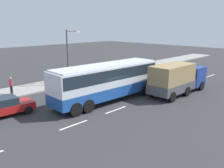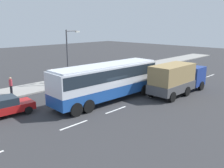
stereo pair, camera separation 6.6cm
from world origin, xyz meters
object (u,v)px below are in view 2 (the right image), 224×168
object	(u,v)px
pedestrian_at_crossing	(11,84)
cargo_truck	(177,78)
car_red_compact	(3,106)
coach_bus	(107,79)
car_black_sedan	(177,72)
street_lamp	(69,53)
pedestrian_near_curb	(52,75)

from	to	relation	value
pedestrian_at_crossing	cargo_truck	bearing A→B (deg)	118.37
car_red_compact	pedestrian_at_crossing	distance (m)	5.85
coach_bus	car_black_sedan	distance (m)	13.28
car_black_sedan	coach_bus	bearing A→B (deg)	-177.84
car_black_sedan	pedestrian_at_crossing	size ratio (longest dim) A/B	2.59
cargo_truck	pedestrian_at_crossing	xyz separation A→B (m)	(-12.08, 11.56, -0.52)
coach_bus	car_red_compact	xyz separation A→B (m)	(-8.23, 3.06, -1.36)
pedestrian_at_crossing	car_black_sedan	bearing A→B (deg)	138.92
car_red_compact	street_lamp	xyz separation A→B (m)	(9.42, 4.28, 3.00)
car_black_sedan	pedestrian_near_curb	world-z (taller)	pedestrian_near_curb
car_red_compact	pedestrian_at_crossing	xyz separation A→B (m)	(2.84, 5.10, 0.36)
pedestrian_near_curb	cargo_truck	bearing A→B (deg)	-72.79
pedestrian_at_crossing	coach_bus	bearing A→B (deg)	105.56
coach_bus	pedestrian_near_curb	size ratio (longest dim) A/B	6.58
car_red_compact	car_black_sedan	size ratio (longest dim) A/B	0.99
cargo_truck	street_lamp	bearing A→B (deg)	118.04
pedestrian_near_curb	car_black_sedan	bearing A→B (deg)	-45.07
car_red_compact	pedestrian_near_curb	distance (m)	10.45
street_lamp	car_black_sedan	bearing A→B (deg)	-30.77
pedestrian_at_crossing	car_red_compact	bearing A→B (deg)	42.98
cargo_truck	street_lamp	xyz separation A→B (m)	(-5.50, 10.75, 2.12)
coach_bus	street_lamp	xyz separation A→B (m)	(1.19, 7.35, 1.64)
car_black_sedan	car_red_compact	bearing A→B (deg)	173.72
car_black_sedan	pedestrian_near_curb	xyz separation A→B (m)	(-13.12, 9.17, 0.30)
coach_bus	street_lamp	bearing A→B (deg)	83.27
pedestrian_near_curb	pedestrian_at_crossing	bearing A→B (deg)	-177.81
cargo_truck	pedestrian_near_curb	size ratio (longest dim) A/B	4.53
car_red_compact	car_black_sedan	distance (m)	21.64
car_black_sedan	pedestrian_at_crossing	xyz separation A→B (m)	(-18.61, 7.97, 0.31)
cargo_truck	car_red_compact	distance (m)	16.29
coach_bus	street_lamp	world-z (taller)	street_lamp
coach_bus	car_red_compact	bearing A→B (deg)	162.09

